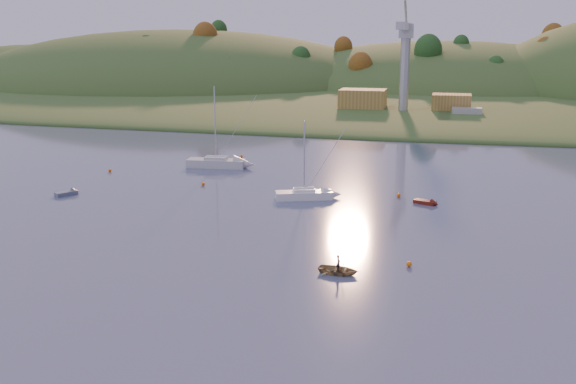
% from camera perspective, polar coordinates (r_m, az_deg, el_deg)
% --- Properties ---
extents(ground, '(500.00, 500.00, 0.00)m').
position_cam_1_polar(ground, '(41.33, -6.22, -15.56)').
color(ground, '#363A59').
rests_on(ground, ground).
extents(far_shore, '(620.00, 220.00, 1.50)m').
position_cam_1_polar(far_shore, '(264.70, 11.55, 9.21)').
color(far_shore, '#2B471C').
rests_on(far_shore, ground).
extents(shore_slope, '(640.00, 150.00, 7.00)m').
position_cam_1_polar(shore_slope, '(200.06, 10.56, 7.83)').
color(shore_slope, '#2B471C').
rests_on(shore_slope, ground).
extents(hill_left_far, '(120.00, 100.00, 32.00)m').
position_cam_1_polar(hill_left_far, '(303.55, -20.81, 9.16)').
color(hill_left_far, '#2B471C').
rests_on(hill_left_far, ground).
extents(hill_left, '(170.00, 140.00, 44.00)m').
position_cam_1_polar(hill_left, '(256.10, -9.63, 9.14)').
color(hill_left, '#2B471C').
rests_on(hill_left, ground).
extents(hill_center, '(140.00, 120.00, 36.00)m').
position_cam_1_polar(hill_center, '(244.46, 13.67, 8.73)').
color(hill_center, '#2B471C').
rests_on(hill_center, ground).
extents(hillside_trees, '(280.00, 50.00, 32.00)m').
position_cam_1_polar(hillside_trees, '(219.92, 10.93, 8.34)').
color(hillside_trees, '#1A4B1B').
rests_on(hillside_trees, ground).
extents(wharf, '(42.00, 16.00, 2.40)m').
position_cam_1_polar(wharf, '(156.97, 11.31, 6.63)').
color(wharf, slate).
rests_on(wharf, ground).
extents(shed_west, '(11.00, 8.00, 4.80)m').
position_cam_1_polar(shed_west, '(158.76, 6.66, 8.19)').
color(shed_west, olive).
rests_on(shed_west, wharf).
extents(shed_east, '(9.00, 7.00, 4.00)m').
position_cam_1_polar(shed_east, '(158.40, 14.32, 7.70)').
color(shed_east, olive).
rests_on(shed_east, wharf).
extents(dock_crane, '(3.20, 28.00, 20.30)m').
position_cam_1_polar(dock_crane, '(152.42, 10.37, 12.49)').
color(dock_crane, '#B7B7BC').
rests_on(dock_crane, wharf).
extents(sailboat_near, '(9.25, 3.51, 12.56)m').
position_cam_1_polar(sailboat_near, '(100.77, -6.40, 2.65)').
color(sailboat_near, silver).
rests_on(sailboat_near, ground).
extents(sailboat_far, '(7.43, 4.53, 9.90)m').
position_cam_1_polar(sailboat_far, '(80.82, 1.44, -0.16)').
color(sailboat_far, white).
rests_on(sailboat_far, ground).
extents(canoe, '(3.72, 2.83, 0.72)m').
position_cam_1_polar(canoe, '(56.18, 4.49, -6.91)').
color(canoe, olive).
rests_on(canoe, ground).
extents(paddler, '(0.41, 0.58, 1.51)m').
position_cam_1_polar(paddler, '(56.05, 4.50, -6.53)').
color(paddler, black).
rests_on(paddler, ground).
extents(red_tender, '(3.30, 2.21, 1.07)m').
position_cam_1_polar(red_tender, '(80.10, 12.46, -0.95)').
color(red_tender, '#5B170D').
rests_on(red_tender, ground).
extents(grey_dinghy, '(2.72, 3.33, 1.19)m').
position_cam_1_polar(grey_dinghy, '(87.85, -18.76, -0.05)').
color(grey_dinghy, slate).
rests_on(grey_dinghy, ground).
extents(work_vessel, '(15.66, 6.21, 3.97)m').
position_cam_1_polar(work_vessel, '(152.81, 15.56, 6.28)').
color(work_vessel, '#505E69').
rests_on(work_vessel, ground).
extents(buoy_0, '(0.50, 0.50, 0.50)m').
position_cam_1_polar(buoy_0, '(58.70, 10.71, -6.31)').
color(buoy_0, orange).
rests_on(buoy_0, ground).
extents(buoy_1, '(0.50, 0.50, 0.50)m').
position_cam_1_polar(buoy_1, '(83.02, 9.80, -0.28)').
color(buoy_1, orange).
rests_on(buoy_1, ground).
extents(buoy_2, '(0.50, 0.50, 0.50)m').
position_cam_1_polar(buoy_2, '(100.45, -15.55, 1.87)').
color(buoy_2, orange).
rests_on(buoy_2, ground).
extents(buoy_3, '(0.50, 0.50, 0.50)m').
position_cam_1_polar(buoy_3, '(108.58, -4.16, 3.22)').
color(buoy_3, orange).
rests_on(buoy_3, ground).
extents(buoy_4, '(0.50, 0.50, 0.50)m').
position_cam_1_polar(buoy_4, '(88.77, -7.55, 0.73)').
color(buoy_4, orange).
rests_on(buoy_4, ground).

